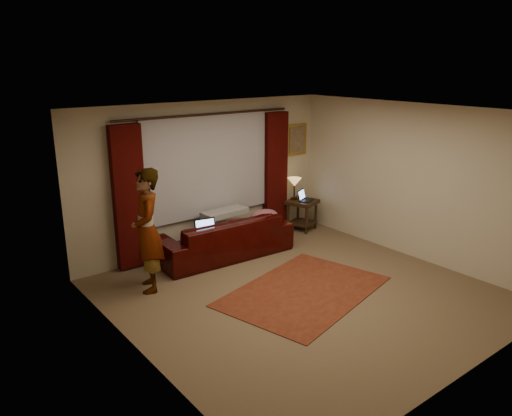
{
  "coord_description": "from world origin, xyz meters",
  "views": [
    {
      "loc": [
        -4.56,
        -4.78,
        3.25
      ],
      "look_at": [
        0.1,
        1.2,
        1.0
      ],
      "focal_mm": 35.0,
      "sensor_mm": 36.0,
      "label": 1
    }
  ],
  "objects": [
    {
      "name": "wall_front",
      "position": [
        0.0,
        -2.5,
        1.3
      ],
      "size": [
        5.0,
        0.02,
        2.6
      ],
      "primitive_type": "cube",
      "color": "#BDB397",
      "rests_on": "ground"
    },
    {
      "name": "drape_left",
      "position": [
        -1.5,
        2.39,
        1.18
      ],
      "size": [
        0.5,
        0.14,
        2.3
      ],
      "primitive_type": "cube",
      "color": "#340504",
      "rests_on": "floor"
    },
    {
      "name": "end_table",
      "position": [
        1.97,
        2.11,
        0.3
      ],
      "size": [
        0.67,
        0.67,
        0.61
      ],
      "primitive_type": "cube",
      "rotation": [
        0.0,
        0.0,
        0.33
      ],
      "color": "black",
      "rests_on": "floor"
    },
    {
      "name": "clothing_pile",
      "position": [
        0.75,
        1.79,
        0.59
      ],
      "size": [
        0.59,
        0.49,
        0.22
      ],
      "primitive_type": "ellipsoid",
      "rotation": [
        0.0,
        0.0,
        0.17
      ],
      "color": "#7F4C57",
      "rests_on": "sofa"
    },
    {
      "name": "picture_frame",
      "position": [
        2.1,
        2.47,
        1.75
      ],
      "size": [
        0.5,
        0.04,
        0.6
      ],
      "primitive_type": "cube",
      "color": "#B08B33",
      "rests_on": "wall_back"
    },
    {
      "name": "person",
      "position": [
        -1.64,
        1.5,
        0.91
      ],
      "size": [
        0.68,
        0.68,
        1.82
      ],
      "primitive_type": "imported",
      "rotation": [
        0.0,
        0.0,
        -1.92
      ],
      "color": "gray",
      "rests_on": "floor"
    },
    {
      "name": "wall_left",
      "position": [
        -2.5,
        0.0,
        1.3
      ],
      "size": [
        0.02,
        5.0,
        2.6
      ],
      "primitive_type": "cube",
      "color": "#BDB397",
      "rests_on": "ground"
    },
    {
      "name": "throw_blanket",
      "position": [
        0.11,
        2.11,
        0.96
      ],
      "size": [
        0.85,
        0.38,
        0.1
      ],
      "primitive_type": "cube",
      "rotation": [
        0.0,
        0.0,
        0.06
      ],
      "color": "gray",
      "rests_on": "sofa"
    },
    {
      "name": "wall_right",
      "position": [
        2.5,
        0.0,
        1.3
      ],
      "size": [
        0.02,
        5.0,
        2.6
      ],
      "primitive_type": "cube",
      "color": "#BDB397",
      "rests_on": "ground"
    },
    {
      "name": "drape_right",
      "position": [
        1.5,
        2.39,
        1.18
      ],
      "size": [
        0.5,
        0.14,
        2.3
      ],
      "primitive_type": "cube",
      "color": "#340504",
      "rests_on": "floor"
    },
    {
      "name": "sofa",
      "position": [
        -0.05,
        1.91,
        0.48
      ],
      "size": [
        2.41,
        1.14,
        0.95
      ],
      "primitive_type": "imported",
      "rotation": [
        0.0,
        0.0,
        3.09
      ],
      "color": "black",
      "rests_on": "floor"
    },
    {
      "name": "wall_back",
      "position": [
        0.0,
        2.5,
        1.3
      ],
      "size": [
        5.0,
        0.02,
        2.6
      ],
      "primitive_type": "cube",
      "color": "#BDB397",
      "rests_on": "ground"
    },
    {
      "name": "tiffany_lamp",
      "position": [
        1.89,
        2.26,
        0.82
      ],
      "size": [
        0.36,
        0.36,
        0.43
      ],
      "primitive_type": null,
      "rotation": [
        0.0,
        0.0,
        0.46
      ],
      "color": "#998449",
      "rests_on": "end_table"
    },
    {
      "name": "floor",
      "position": [
        0.0,
        0.0,
        -0.01
      ],
      "size": [
        5.0,
        5.0,
        0.01
      ],
      "primitive_type": "cube",
      "color": "brown",
      "rests_on": "ground"
    },
    {
      "name": "curtain_rod",
      "position": [
        0.0,
        2.39,
        2.38
      ],
      "size": [
        0.04,
        0.04,
        3.4
      ],
      "primitive_type": "cylinder",
      "color": "black",
      "rests_on": "wall_back"
    },
    {
      "name": "area_rug",
      "position": [
        0.08,
        0.03,
        0.01
      ],
      "size": [
        2.77,
        2.19,
        0.01
      ],
      "primitive_type": "cube",
      "rotation": [
        0.0,
        0.0,
        0.25
      ],
      "color": "#612816",
      "rests_on": "floor"
    },
    {
      "name": "ceiling",
      "position": [
        0.0,
        0.0,
        2.6
      ],
      "size": [
        5.0,
        5.0,
        0.02
      ],
      "primitive_type": "cube",
      "color": "silver",
      "rests_on": "ground"
    },
    {
      "name": "laptop_sofa",
      "position": [
        -0.44,
        1.78,
        0.61
      ],
      "size": [
        0.43,
        0.45,
        0.26
      ],
      "primitive_type": null,
      "rotation": [
        0.0,
        0.0,
        -0.18
      ],
      "color": "black",
      "rests_on": "sofa"
    },
    {
      "name": "laptop_table",
      "position": [
        2.01,
        2.04,
        0.71
      ],
      "size": [
        0.4,
        0.41,
        0.21
      ],
      "primitive_type": null,
      "rotation": [
        0.0,
        0.0,
        0.44
      ],
      "color": "black",
      "rests_on": "end_table"
    },
    {
      "name": "sheer_curtain",
      "position": [
        0.0,
        2.44,
        1.5
      ],
      "size": [
        2.5,
        0.05,
        1.8
      ],
      "primitive_type": "cube",
      "color": "#A4A3AB",
      "rests_on": "wall_back"
    }
  ]
}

